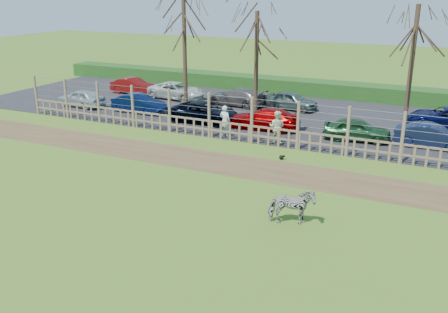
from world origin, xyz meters
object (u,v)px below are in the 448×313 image
at_px(car_0, 82,98).
at_px(car_2, 204,112).
at_px(crow, 282,157).
at_px(car_5, 432,136).
at_px(tree_mid, 257,39).
at_px(car_7, 134,86).
at_px(car_3, 264,119).
at_px(car_10, 291,101).
at_px(visitor_a, 225,121).
at_px(car_12, 446,117).
at_px(tree_right, 415,38).
at_px(car_8, 177,91).
at_px(car_1, 139,103).
at_px(tree_left, 184,25).
at_px(car_9, 237,97).
at_px(visitor_b, 277,127).
at_px(car_4, 357,130).
at_px(zebra, 291,207).

xyz_separation_m(car_0, car_2, (9.51, -0.07, 0.00)).
height_order(crow, car_5, car_5).
bearing_deg(tree_mid, car_7, 167.53).
relative_size(car_3, car_10, 1.17).
xyz_separation_m(visitor_a, car_12, (10.87, 7.14, -0.26)).
relative_size(car_0, car_12, 0.82).
distance_m(tree_right, crow, 10.45).
height_order(car_8, car_10, same).
xyz_separation_m(car_0, car_1, (4.50, 0.32, 0.00)).
xyz_separation_m(tree_left, car_9, (2.25, 3.17, -4.98)).
bearing_deg(tree_right, car_1, -169.79).
bearing_deg(visitor_b, tree_right, -137.12).
bearing_deg(visitor_b, car_8, -35.20).
bearing_deg(car_10, tree_left, 128.64).
height_order(tree_left, car_10, tree_left).
bearing_deg(tree_right, car_3, -156.67).
height_order(car_1, car_7, same).
relative_size(car_2, car_12, 1.00).
distance_m(crow, car_1, 12.53).
bearing_deg(car_7, car_0, 174.07).
bearing_deg(visitor_a, car_0, -7.41).
relative_size(visitor_b, car_12, 0.40).
distance_m(visitor_a, crow, 4.76).
bearing_deg(car_0, car_2, 94.20).
bearing_deg(car_4, car_5, -90.40).
bearing_deg(car_12, car_7, -98.00).
bearing_deg(car_9, tree_mid, 51.23).
xyz_separation_m(car_2, car_12, (13.29, 4.95, 0.00)).
relative_size(car_5, car_10, 1.03).
bearing_deg(visitor_a, car_8, -41.28).
xyz_separation_m(visitor_b, crow, (1.11, -2.36, -0.78)).
xyz_separation_m(visitor_b, car_3, (-1.56, 2.28, -0.26)).
bearing_deg(car_12, car_5, -13.15).
height_order(tree_left, car_5, tree_left).
relative_size(car_2, car_3, 1.04).
distance_m(car_3, car_7, 13.71).
xyz_separation_m(car_3, car_7, (-12.72, 5.12, 0.00)).
xyz_separation_m(tree_left, crow, (8.81, -6.31, -5.50)).
bearing_deg(visitor_b, visitor_a, 0.66).
bearing_deg(car_7, car_4, -104.89).
bearing_deg(car_1, car_0, 93.30).
distance_m(tree_mid, tree_right, 9.02).
bearing_deg(car_3, car_2, -91.20).
xyz_separation_m(tree_right, car_4, (-2.07, -3.21, -4.60)).
bearing_deg(zebra, car_2, 18.51).
bearing_deg(car_2, crow, -126.61).
bearing_deg(car_2, tree_right, -75.53).
height_order(car_2, car_3, same).
distance_m(zebra, car_1, 18.05).
bearing_deg(car_5, crow, 129.56).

